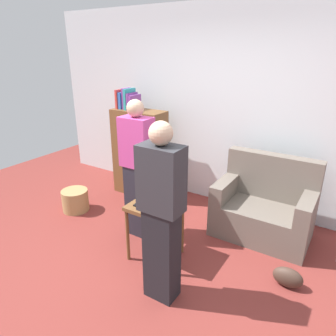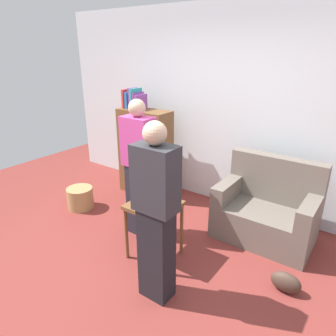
{
  "view_description": "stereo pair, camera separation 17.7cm",
  "coord_description": "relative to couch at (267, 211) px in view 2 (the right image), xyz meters",
  "views": [
    {
      "loc": [
        1.54,
        -1.91,
        2.13
      ],
      "look_at": [
        -0.08,
        0.65,
        0.95
      ],
      "focal_mm": 32.94,
      "sensor_mm": 36.0,
      "label": 1
    },
    {
      "loc": [
        1.69,
        -1.81,
        2.13
      ],
      "look_at": [
        -0.08,
        0.65,
        0.95
      ],
      "focal_mm": 32.94,
      "sensor_mm": 36.0,
      "label": 2
    }
  ],
  "objects": [
    {
      "name": "bookshelf",
      "position": [
        -1.95,
        0.12,
        0.34
      ],
      "size": [
        0.8,
        0.36,
        1.6
      ],
      "color": "brown",
      "rests_on": "ground_plane"
    },
    {
      "name": "wall_back",
      "position": [
        -0.77,
        0.59,
        1.01
      ],
      "size": [
        6.0,
        0.1,
        2.7
      ],
      "primitive_type": "cube",
      "color": "silver",
      "rests_on": "ground_plane"
    },
    {
      "name": "handbag",
      "position": [
        0.48,
        -0.78,
        -0.24
      ],
      "size": [
        0.28,
        0.14,
        0.2
      ],
      "primitive_type": "ellipsoid",
      "color": "#473328",
      "rests_on": "ground_plane"
    },
    {
      "name": "ground_plane",
      "position": [
        -0.77,
        -1.46,
        -0.34
      ],
      "size": [
        8.0,
        8.0,
        0.0
      ],
      "primitive_type": "plane",
      "color": "maroon"
    },
    {
      "name": "wicker_basket",
      "position": [
        -2.37,
        -0.83,
        -0.19
      ],
      "size": [
        0.36,
        0.36,
        0.3
      ],
      "primitive_type": "cylinder",
      "color": "#A88451",
      "rests_on": "ground_plane"
    },
    {
      "name": "side_table",
      "position": [
        -0.85,
        -1.07,
        0.2
      ],
      "size": [
        0.48,
        0.48,
        0.64
      ],
      "color": "brown",
      "rests_on": "ground_plane"
    },
    {
      "name": "person_holding_cake",
      "position": [
        -0.47,
        -1.51,
        0.49
      ],
      "size": [
        0.36,
        0.22,
        1.63
      ],
      "rotation": [
        0.0,
        0.0,
        2.61
      ],
      "color": "black",
      "rests_on": "ground_plane"
    },
    {
      "name": "birthday_cake",
      "position": [
        -0.85,
        -1.07,
        0.35
      ],
      "size": [
        0.32,
        0.32,
        0.17
      ],
      "color": "black",
      "rests_on": "side_table"
    },
    {
      "name": "couch",
      "position": [
        0.0,
        0.0,
        0.0
      ],
      "size": [
        1.1,
        0.7,
        0.96
      ],
      "color": "#6B6056",
      "rests_on": "ground_plane"
    },
    {
      "name": "person_blowing_candles",
      "position": [
        -1.27,
        -0.79,
        0.49
      ],
      "size": [
        0.36,
        0.22,
        1.63
      ],
      "rotation": [
        0.0,
        0.0,
        -0.07
      ],
      "color": "#23232D",
      "rests_on": "ground_plane"
    }
  ]
}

